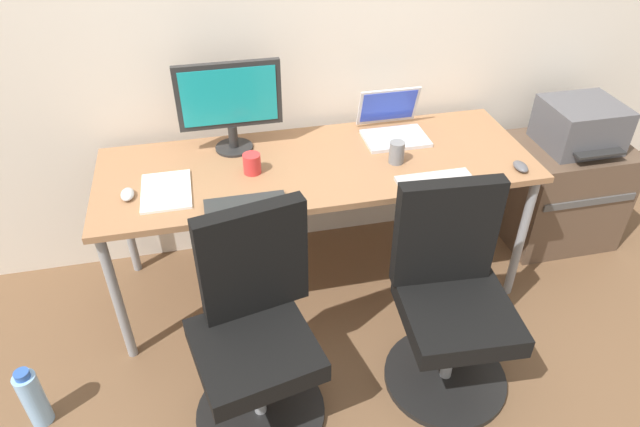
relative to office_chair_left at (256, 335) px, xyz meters
The scene contains 17 objects.
ground_plane 0.91m from the office_chair_left, 60.10° to the left, with size 5.28×5.28×0.00m, color brown.
back_wall 1.49m from the office_chair_left, 70.50° to the left, with size 4.40×0.04×2.60m, color silver.
desk 0.85m from the office_chair_left, 60.10° to the left, with size 2.02×0.71×0.74m.
office_chair_left is the anchor object (origin of this frame).
office_chair_right 0.81m from the office_chair_left, ahead, with size 0.54×0.54×0.94m.
side_cabinet 2.01m from the office_chair_left, 23.48° to the left, with size 0.60×0.49×0.60m.
printer 2.03m from the office_chair_left, 23.45° to the left, with size 0.38×0.40×0.24m.
water_bottle_on_floor 0.96m from the office_chair_left, behind, with size 0.09×0.09×0.31m.
desktop_monitor 1.08m from the office_chair_left, 87.77° to the left, with size 0.48×0.18×0.43m.
open_laptop 1.26m from the office_chair_left, 46.92° to the left, with size 0.31×0.29×0.22m.
keyboard_by_monitor 0.54m from the office_chair_left, 85.29° to the left, with size 0.34×0.12×0.02m, color #2D2D2D.
keyboard_by_laptop 1.02m from the office_chair_left, 25.89° to the left, with size 0.34×0.12×0.02m, color #B7B7B7.
mouse_by_monitor 1.40m from the office_chair_left, 18.71° to the left, with size 0.06×0.10×0.03m, color #515156.
mouse_by_laptop 0.81m from the office_chair_left, 126.86° to the left, with size 0.06×0.10×0.03m, color #B7B7B7.
coffee_mug 0.78m from the office_chair_left, 81.99° to the left, with size 0.08×0.08×0.09m, color red.
pen_cup 1.05m from the office_chair_left, 39.34° to the left, with size 0.07×0.07×0.10m, color slate.
paper_pile 0.74m from the office_chair_left, 115.57° to the left, with size 0.21×0.30×0.01m, color white.
Camera 1 is at (-0.48, -2.20, 2.10)m, focal length 31.60 mm.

